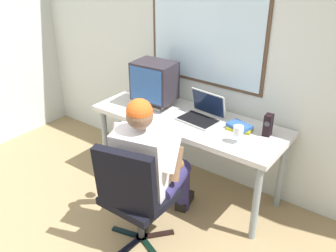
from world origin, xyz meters
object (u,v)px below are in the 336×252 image
Objects in this scene: desk_speaker at (268,125)px; book_stack at (239,127)px; laptop at (203,112)px; crt_monitor at (154,81)px; wine_glass at (238,132)px; office_chair at (133,193)px; desk at (188,126)px; person_seated at (149,163)px.

desk_speaker reaches higher than book_stack.
laptop is at bearing -174.52° from desk_speaker.
crt_monitor is 1.90× the size of book_stack.
wine_glass is at bearing -10.28° from crt_monitor.
book_stack is (0.34, 0.96, 0.24)m from office_chair.
wine_glass is 0.79× the size of desk_speaker.
book_stack is at bearing 7.78° from desk.
person_seated reaches higher than office_chair.
desk is at bearing 165.69° from wine_glass.
office_chair reaches higher than book_stack.
office_chair is 5.15× the size of desk_speaker.
crt_monitor is 0.54m from laptop.
office_chair is 1.16m from crt_monitor.
wine_glass is (0.44, -0.20, 0.04)m from laptop.
laptop is 0.49m from wine_glass.
office_chair reaches higher than wine_glass.
book_stack is (0.36, 0.00, -0.04)m from laptop.
office_chair is 2.51× the size of laptop.
desk_speaker is at bearing 12.89° from book_stack.
crt_monitor is at bearing 169.72° from wine_glass.
desk_speaker reaches higher than desk.
desk is 1.88× the size of office_chair.
laptop is 0.36m from book_stack.
desk is at bearing -4.57° from crt_monitor.
wine_glass is 0.65× the size of book_stack.
office_chair is at bearing -119.60° from wine_glass.
person_seated is 6.68× the size of desk_speaker.
book_stack is (0.47, 0.06, 0.10)m from desk.
office_chair reaches higher than desk.
book_stack is at bearing 113.29° from wine_glass.
person_seated reaches higher than desk_speaker.
desk_speaker is at bearing 62.64° from wine_glass.
office_chair is 6.49× the size of wine_glass.
wine_glass reaches higher than desk.
desk is 0.72m from desk_speaker.
crt_monitor is at bearing -175.70° from desk_speaker.
person_seated reaches higher than wine_glass.
desk is at bearing -170.56° from desk_speaker.
office_chair is at bearing -109.51° from book_stack.
desk is 0.52m from crt_monitor.
desk is 0.19m from laptop.
laptop is (-0.02, 0.95, 0.28)m from office_chair.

